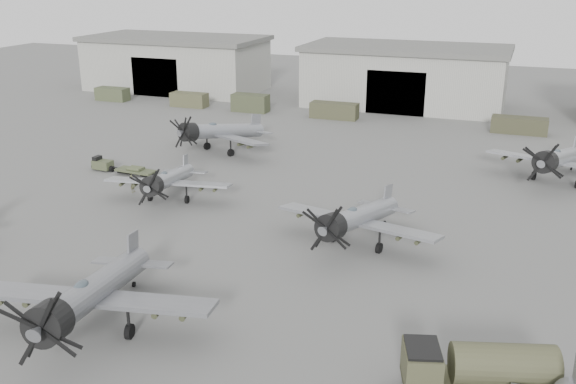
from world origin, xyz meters
name	(u,v)px	position (x,y,z in m)	size (l,w,h in m)	color
ground	(216,294)	(0.00, 0.00, 0.00)	(220.00, 220.00, 0.00)	#595957
hangar_left	(176,63)	(-38.00, 61.96, 4.37)	(29.00, 14.80, 8.70)	#A5A49A
hangar_center	(405,76)	(0.00, 61.96, 4.37)	(29.00, 14.80, 8.70)	#A5A49A
support_truck_0	(112,94)	(-42.50, 50.00, 0.98)	(5.02, 2.20, 1.96)	#424930
support_truck_1	(189,100)	(-29.22, 50.00, 1.02)	(5.39, 2.20, 2.04)	#4A4A30
support_truck_2	(250,103)	(-19.48, 50.00, 1.23)	(5.17, 2.20, 2.46)	#3C412A
support_truck_3	(334,111)	(-7.17, 50.00, 1.07)	(6.41, 2.20, 2.13)	#3E3E29
support_truck_5	(519,125)	(16.46, 50.00, 1.00)	(6.63, 2.20, 2.01)	#383925
aircraft_near_1	(89,295)	(-4.19, -6.73, 2.52)	(13.94, 12.55, 5.53)	gray
aircraft_mid_1	(167,180)	(-11.31, 13.45, 2.02)	(11.21, 10.09, 4.45)	#9C9FA4
aircraft_mid_2	(356,219)	(6.33, 9.87, 2.26)	(12.50, 11.25, 4.96)	#919399
aircraft_far_0	(217,132)	(-14.26, 29.11, 2.38)	(12.89, 11.66, 5.24)	#919399
aircraft_far_1	(558,159)	(20.24, 30.50, 2.41)	(13.26, 11.94, 5.31)	#9EA1A7
fuel_tanker	(480,367)	(16.21, -4.81, 1.62)	(7.72, 4.82, 2.83)	#45462D
tug_trailer	(115,167)	(-20.71, 19.22, 0.53)	(7.12, 1.84, 1.42)	#424A30
ground_crew	(133,183)	(-15.65, 14.70, 0.82)	(0.60, 0.39, 1.65)	#4B4C31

